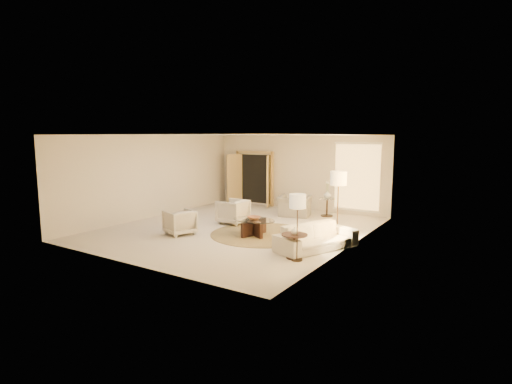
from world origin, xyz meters
The scene contains 18 objects.
room centered at (0.00, 0.00, 1.40)m, with size 7.04×8.04×2.83m.
windows_right centered at (3.45, 0.10, 1.35)m, with size 0.10×6.40×2.40m, color #FBC264, non-canonical shape.
window_back_corner centered at (2.30, 3.95, 1.35)m, with size 1.70×0.10×2.40m, color #FBC264, non-canonical shape.
curtains_right centered at (3.40, 1.00, 1.30)m, with size 0.06×5.20×2.60m, color #C3AE8B, non-canonical shape.
french_doors centered at (-1.90, 3.82, 1.07)m, with size 1.95×0.66×2.16m.
area_rug centered at (0.97, -0.18, 0.01)m, with size 2.93×2.93×0.01m, color #43341C.
sofa centered at (2.90, -0.75, 0.31)m, with size 2.13×0.83×0.62m, color beige.
armchair_left centered at (-0.55, 0.52, 0.42)m, with size 0.82×0.77×0.84m, color beige.
armchair_right centered at (-0.99, -1.43, 0.38)m, with size 0.75×0.70×0.77m, color beige.
accent_chair centered at (0.55, 2.64, 0.47)m, with size 1.08×0.70×0.94m, color gray.
coffee_table centered at (0.87, -0.44, 0.29)m, with size 1.66×1.66×0.46m.
end_table centered at (2.77, -1.69, 0.38)m, with size 0.59×0.59×0.56m.
side_table centered at (1.52, 3.23, 0.38)m, with size 0.55×0.55×0.63m.
floor_lamp_near centered at (2.90, 0.63, 1.55)m, with size 0.44×0.44×1.83m.
floor_lamp_far centered at (2.90, -1.81, 1.28)m, with size 0.36×0.36×1.50m.
bowl centered at (0.87, -0.44, 0.50)m, with size 0.35×0.35×0.09m, color brown.
end_vase centered at (2.77, -1.69, 0.64)m, with size 0.16×0.16×0.17m, color silver.
side_vase centered at (1.52, 3.23, 0.76)m, with size 0.25×0.25×0.26m, color silver.
Camera 1 is at (6.78, -9.59, 2.77)m, focal length 28.00 mm.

